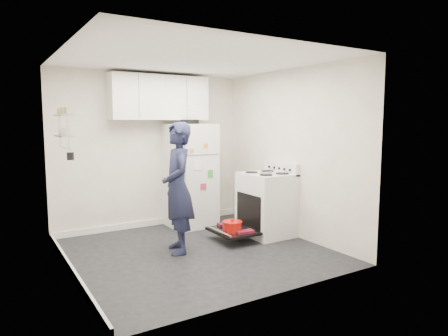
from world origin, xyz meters
TOP-DOWN VIEW (x-y plane):
  - room at (-0.03, 0.03)m, footprint 3.21×3.21m
  - electric_range at (1.26, 0.15)m, footprint 0.66×0.76m
  - open_oven_door at (0.65, 0.12)m, footprint 0.55×0.70m
  - refrigerator at (0.54, 1.25)m, footprint 0.72×0.74m
  - upper_cabinets at (0.10, 1.43)m, footprint 1.60×0.33m
  - wall_shelf_rack at (-1.52, 0.49)m, footprint 0.14×0.60m
  - person at (-0.21, 0.12)m, footprint 0.55×0.71m

SIDE VIEW (x-z plane):
  - open_oven_door at x=0.65m, z-range 0.08..0.30m
  - electric_range at x=1.26m, z-range -0.08..1.02m
  - refrigerator at x=0.54m, z-range -0.03..1.73m
  - person at x=-0.21m, z-range 0.00..1.72m
  - room at x=-0.03m, z-range -0.05..2.46m
  - wall_shelf_rack at x=-1.52m, z-range 1.37..1.98m
  - upper_cabinets at x=0.10m, z-range 1.75..2.45m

